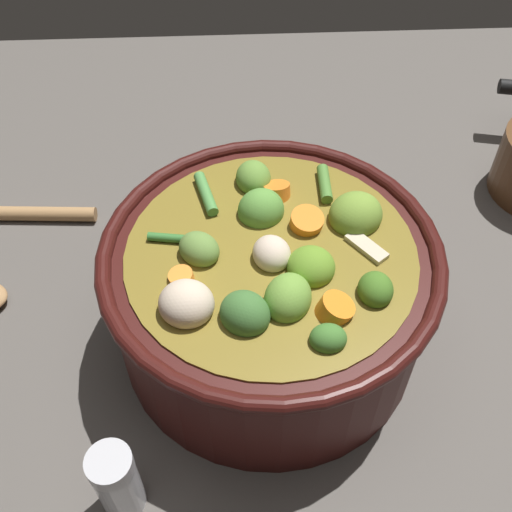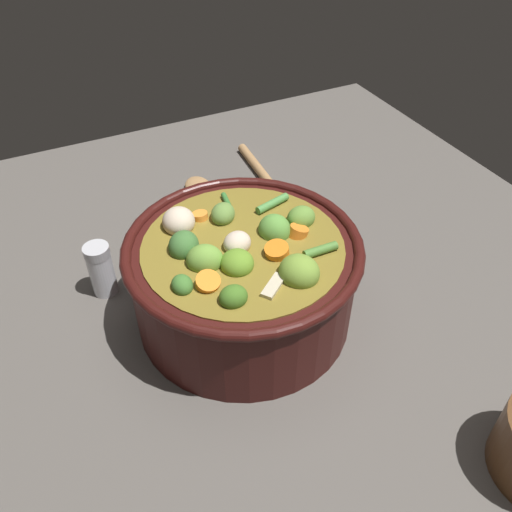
{
  "view_description": "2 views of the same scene",
  "coord_description": "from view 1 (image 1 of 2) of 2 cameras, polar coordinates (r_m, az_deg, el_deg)",
  "views": [
    {
      "loc": [
        0.03,
        0.33,
        0.5
      ],
      "look_at": [
        0.01,
        -0.01,
        0.11
      ],
      "focal_mm": 43.5,
      "sensor_mm": 36.0,
      "label": 1
    },
    {
      "loc": [
        -0.43,
        0.19,
        0.52
      ],
      "look_at": [
        -0.02,
        -0.01,
        0.11
      ],
      "focal_mm": 37.2,
      "sensor_mm": 36.0,
      "label": 2
    }
  ],
  "objects": [
    {
      "name": "ground_plane",
      "position": [
        0.6,
        1.18,
        -7.12
      ],
      "size": [
        1.1,
        1.1,
        0.0
      ],
      "primitive_type": "plane",
      "color": "#514C47"
    },
    {
      "name": "cooking_pot",
      "position": [
        0.54,
        1.31,
        -3.28
      ],
      "size": [
        0.29,
        0.29,
        0.14
      ],
      "color": "#38110F",
      "rests_on": "ground_plane"
    },
    {
      "name": "salt_shaker",
      "position": [
        0.5,
        -12.65,
        -19.6
      ],
      "size": [
        0.03,
        0.03,
        0.08
      ],
      "color": "silver",
      "rests_on": "ground_plane"
    }
  ]
}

